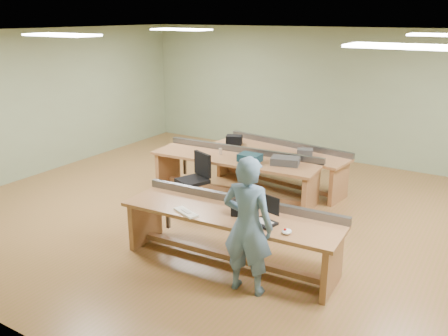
{
  "coord_description": "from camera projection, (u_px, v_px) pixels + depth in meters",
  "views": [
    {
      "loc": [
        3.45,
        -6.5,
        3.28
      ],
      "look_at": [
        -0.19,
        -0.6,
        1.01
      ],
      "focal_mm": 38.0,
      "sensor_mm": 36.0,
      "label": 1
    }
  ],
  "objects": [
    {
      "name": "floor",
      "position": [
        252.0,
        217.0,
        8.0
      ],
      "size": [
        10.0,
        10.0,
        0.0
      ],
      "primitive_type": "plane",
      "color": "brown",
      "rests_on": "ground"
    },
    {
      "name": "ceiling",
      "position": [
        256.0,
        33.0,
        7.07
      ],
      "size": [
        10.0,
        10.0,
        0.0
      ],
      "primitive_type": "plane",
      "color": "silver",
      "rests_on": "wall_back"
    },
    {
      "name": "wall_back",
      "position": [
        337.0,
        96.0,
        10.77
      ],
      "size": [
        10.0,
        0.04,
        3.0
      ],
      "primitive_type": "cube",
      "color": "gray",
      "rests_on": "floor"
    },
    {
      "name": "wall_front",
      "position": [
        45.0,
        219.0,
        4.3
      ],
      "size": [
        10.0,
        0.04,
        3.0
      ],
      "primitive_type": "cube",
      "color": "gray",
      "rests_on": "floor"
    },
    {
      "name": "wall_left",
      "position": [
        46.0,
        102.0,
        10.03
      ],
      "size": [
        0.04,
        8.0,
        3.0
      ],
      "primitive_type": "cube",
      "color": "gray",
      "rests_on": "floor"
    },
    {
      "name": "fluor_panels",
      "position": [
        256.0,
        35.0,
        7.08
      ],
      "size": [
        6.2,
        3.5,
        0.03
      ],
      "color": "white",
      "rests_on": "ceiling"
    },
    {
      "name": "workbench_front",
      "position": [
        231.0,
        225.0,
        6.39
      ],
      "size": [
        3.08,
        0.98,
        0.86
      ],
      "rotation": [
        0.0,
        0.0,
        0.06
      ],
      "color": "#95613F",
      "rests_on": "floor"
    },
    {
      "name": "workbench_mid",
      "position": [
        235.0,
        167.0,
        8.81
      ],
      "size": [
        3.23,
        1.03,
        0.86
      ],
      "rotation": [
        0.0,
        0.0,
        0.06
      ],
      "color": "#95613F",
      "rests_on": "floor"
    },
    {
      "name": "workbench_back",
      "position": [
        280.0,
        159.0,
        9.3
      ],
      "size": [
        2.85,
        1.1,
        0.86
      ],
      "rotation": [
        0.0,
        0.0,
        -0.13
      ],
      "color": "#95613F",
      "rests_on": "floor"
    },
    {
      "name": "person",
      "position": [
        248.0,
        226.0,
        5.64
      ],
      "size": [
        0.67,
        0.47,
        1.74
      ],
      "primitive_type": "imported",
      "rotation": [
        0.0,
        0.0,
        3.23
      ],
      "color": "#668AA7",
      "rests_on": "floor"
    },
    {
      "name": "laptop_base",
      "position": [
        264.0,
        223.0,
        5.96
      ],
      "size": [
        0.35,
        0.31,
        0.03
      ],
      "primitive_type": "cube",
      "rotation": [
        0.0,
        0.0,
        -0.24
      ],
      "color": "black",
      "rests_on": "workbench_front"
    },
    {
      "name": "laptop_screen",
      "position": [
        270.0,
        204.0,
        5.97
      ],
      "size": [
        0.29,
        0.09,
        0.23
      ],
      "primitive_type": "cube",
      "rotation": [
        0.0,
        0.0,
        -0.24
      ],
      "color": "black",
      "rests_on": "laptop_base"
    },
    {
      "name": "keyboard",
      "position": [
        186.0,
        212.0,
        6.3
      ],
      "size": [
        0.43,
        0.28,
        0.02
      ],
      "primitive_type": "cube",
      "rotation": [
        0.0,
        0.0,
        -0.39
      ],
      "color": "white",
      "rests_on": "workbench_front"
    },
    {
      "name": "trackball_mouse",
      "position": [
        287.0,
        232.0,
        5.7
      ],
      "size": [
        0.16,
        0.17,
        0.06
      ],
      "primitive_type": "ellipsoid",
      "rotation": [
        0.0,
        0.0,
        0.34
      ],
      "color": "white",
      "rests_on": "workbench_front"
    },
    {
      "name": "camera_bag",
      "position": [
        242.0,
        208.0,
        6.21
      ],
      "size": [
        0.32,
        0.26,
        0.19
      ],
      "primitive_type": "cube",
      "rotation": [
        0.0,
        0.0,
        0.34
      ],
      "color": "black",
      "rests_on": "workbench_front"
    },
    {
      "name": "task_chair",
      "position": [
        195.0,
        188.0,
        8.31
      ],
      "size": [
        0.68,
        0.68,
        0.98
      ],
      "rotation": [
        0.0,
        0.0,
        -0.37
      ],
      "color": "black",
      "rests_on": "floor"
    },
    {
      "name": "parts_bin_teal",
      "position": [
        250.0,
        158.0,
        8.49
      ],
      "size": [
        0.39,
        0.29,
        0.14
      ],
      "primitive_type": "cube",
      "rotation": [
        0.0,
        0.0,
        -0.0
      ],
      "color": "#12313D",
      "rests_on": "workbench_mid"
    },
    {
      "name": "parts_bin_grey",
      "position": [
        285.0,
        161.0,
        8.3
      ],
      "size": [
        0.55,
        0.43,
        0.13
      ],
      "primitive_type": "cube",
      "rotation": [
        0.0,
        0.0,
        0.27
      ],
      "color": "#38383A",
      "rests_on": "workbench_mid"
    },
    {
      "name": "mug",
      "position": [
        246.0,
        155.0,
        8.71
      ],
      "size": [
        0.15,
        0.15,
        0.11
      ],
      "primitive_type": "imported",
      "rotation": [
        0.0,
        0.0,
        -0.11
      ],
      "color": "#38383A",
      "rests_on": "workbench_mid"
    },
    {
      "name": "drinks_can",
      "position": [
        220.0,
        151.0,
        8.91
      ],
      "size": [
        0.07,
        0.07,
        0.12
      ],
      "primitive_type": "cylinder",
      "rotation": [
        0.0,
        0.0,
        0.17
      ],
      "color": "silver",
      "rests_on": "workbench_mid"
    },
    {
      "name": "storage_box_back",
      "position": [
        234.0,
        140.0,
        9.6
      ],
      "size": [
        0.38,
        0.33,
        0.18
      ],
      "primitive_type": "cube",
      "rotation": [
        0.0,
        0.0,
        0.41
      ],
      "color": "black",
      "rests_on": "workbench_back"
    },
    {
      "name": "tray_back",
      "position": [
        305.0,
        152.0,
        8.87
      ],
      "size": [
        0.34,
        0.3,
        0.11
      ],
      "primitive_type": "cube",
      "rotation": [
        0.0,
        0.0,
        0.36
      ],
      "color": "#38383A",
      "rests_on": "workbench_back"
    }
  ]
}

